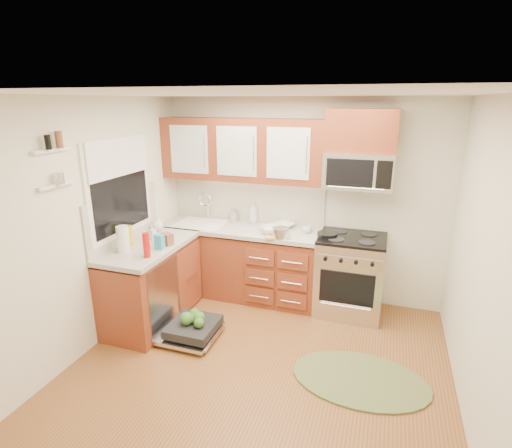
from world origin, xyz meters
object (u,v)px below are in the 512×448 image
(skillet, at_px, (327,235))
(stock_pot, at_px, (281,233))
(microwave, at_px, (359,171))
(cup, at_px, (307,229))
(paper_towel_roll, at_px, (123,239))
(cutting_board, at_px, (278,236))
(dishwasher, at_px, (190,330))
(sink, at_px, (201,233))
(range, at_px, (350,275))
(rug, at_px, (360,379))
(upper_cabinets, at_px, (242,150))
(bowl_a, at_px, (284,225))
(bowl_b, at_px, (272,230))

(skillet, distance_m, stock_pot, 0.54)
(microwave, xyz_separation_m, cup, (-0.54, -0.06, -0.73))
(skillet, distance_m, paper_towel_roll, 2.26)
(paper_towel_roll, bearing_deg, skillet, 29.39)
(microwave, bearing_deg, cutting_board, -158.49)
(dishwasher, height_order, cup, cup)
(sink, bearing_deg, paper_towel_roll, -105.03)
(microwave, distance_m, paper_towel_roll, 2.67)
(range, distance_m, rug, 1.36)
(upper_cabinets, xyz_separation_m, paper_towel_roll, (-0.84, -1.32, -0.81))
(upper_cabinets, relative_size, paper_towel_roll, 7.27)
(bowl_a, relative_size, cup, 2.19)
(paper_towel_roll, bearing_deg, cutting_board, 34.56)
(dishwasher, height_order, skillet, skillet)
(rug, bearing_deg, microwave, 100.35)
(range, height_order, paper_towel_roll, paper_towel_roll)
(skillet, height_order, cutting_board, skillet)
(microwave, height_order, paper_towel_roll, microwave)
(skillet, xyz_separation_m, bowl_b, (-0.66, -0.03, -0.01))
(cup, bearing_deg, bowl_a, 160.85)
(bowl_a, bearing_deg, cutting_board, -86.80)
(paper_towel_roll, relative_size, bowl_b, 1.05)
(microwave, xyz_separation_m, cutting_board, (-0.84, -0.33, -0.76))
(sink, relative_size, rug, 0.50)
(bowl_b, relative_size, cup, 2.41)
(sink, bearing_deg, dishwasher, -70.80)
(microwave, xyz_separation_m, sink, (-1.93, -0.13, -0.90))
(range, bearing_deg, paper_towel_roll, -152.28)
(stock_pot, height_order, paper_towel_roll, paper_towel_roll)
(range, xyz_separation_m, cutting_board, (-0.84, -0.21, 0.46))
(dishwasher, bearing_deg, skillet, 39.99)
(microwave, relative_size, dishwasher, 1.09)
(sink, height_order, bowl_b, bowl_b)
(range, height_order, rug, range)
(bowl_a, bearing_deg, skillet, -22.78)
(dishwasher, bearing_deg, bowl_a, 62.34)
(range, distance_m, microwave, 1.23)
(microwave, height_order, bowl_a, microwave)
(range, bearing_deg, cup, 173.65)
(rug, height_order, paper_towel_roll, paper_towel_roll)
(range, relative_size, stock_pot, 4.78)
(rug, relative_size, paper_towel_roll, 4.39)
(rug, bearing_deg, bowl_b, 135.91)
(dishwasher, xyz_separation_m, bowl_b, (0.60, 1.03, 0.87))
(microwave, bearing_deg, skillet, -145.43)
(sink, xyz_separation_m, paper_towel_roll, (-0.31, -1.17, 0.27))
(range, relative_size, cutting_board, 3.29)
(paper_towel_roll, distance_m, bowl_a, 1.94)
(dishwasher, distance_m, cup, 1.78)
(skillet, xyz_separation_m, cup, (-0.26, 0.13, -0.00))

